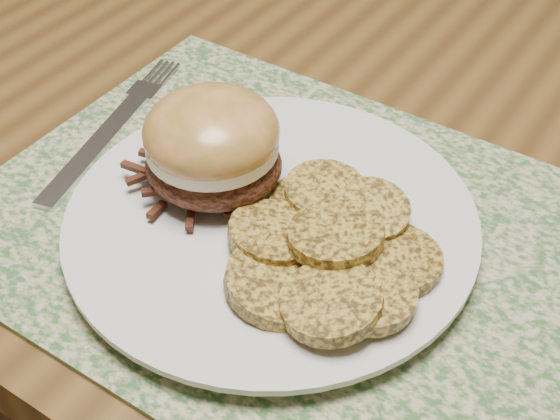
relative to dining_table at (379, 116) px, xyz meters
The scene contains 6 objects.
dining_table is the anchor object (origin of this frame).
placemat 0.28m from the dining_table, 74.88° to the right, with size 0.45×0.33×0.00m, color #385C2F.
dinner_plate 0.29m from the dining_table, 79.00° to the right, with size 0.26×0.26×0.02m, color silver.
pork_sandwich 0.29m from the dining_table, 89.61° to the right, with size 0.11×0.10×0.07m.
roasted_potatoes 0.32m from the dining_table, 69.43° to the right, with size 0.16×0.16×0.03m.
fork 0.28m from the dining_table, 116.49° to the right, with size 0.06×0.20×0.00m.
Camera 1 is at (0.27, -0.58, 1.12)m, focal length 50.00 mm.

